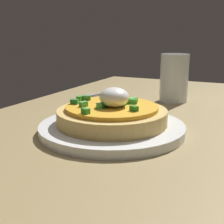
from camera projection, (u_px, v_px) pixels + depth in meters
The scene contains 5 objects.
dining_table at pixel (171, 149), 47.01cm from camera, with size 125.48×78.41×2.27cm, color #927D51.
plate at pixel (112, 128), 51.36cm from camera, with size 24.11×24.11×1.45cm, color white.
pizza at pixel (112, 114), 50.70cm from camera, with size 18.12×18.12×6.23cm.
cup_near at pixel (174, 81), 73.63cm from camera, with size 6.68×6.68×11.32cm.
fork at pixel (102, 94), 82.47cm from camera, with size 10.53×6.63×0.50cm.
Camera 1 is at (43.70, 10.95, 18.29)cm, focal length 49.54 mm.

